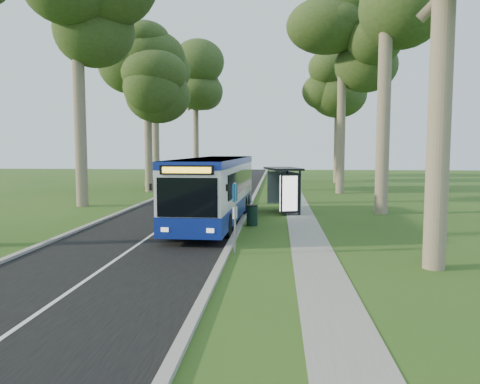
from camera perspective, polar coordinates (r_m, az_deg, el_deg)
The scene contains 17 objects.
ground at distance 20.76m, azimuth -0.29°, elevation -4.75°, with size 120.00×120.00×0.00m, color #2C4C17.
road at distance 31.02m, azimuth -5.16°, elevation -1.39°, with size 7.00×100.00×0.02m, color black.
kerb_east at distance 30.62m, azimuth 1.31°, elevation -1.36°, with size 0.25×100.00×0.12m, color #9E9B93.
kerb_west at distance 31.80m, azimuth -11.39°, elevation -1.22°, with size 0.25×100.00×0.12m, color #9E9B93.
centre_line at distance 31.02m, azimuth -5.16°, elevation -1.37°, with size 0.12×100.00×0.01m, color white.
footpath at distance 30.60m, azimuth 6.92°, elevation -1.50°, with size 1.50×100.00×0.02m, color gray.
bus at distance 22.69m, azimuth -3.07°, elevation 0.28°, with size 2.92×12.01×3.16m.
bus_stop_sign at distance 15.99m, azimuth -0.62°, elevation -2.16°, with size 0.14×0.34×2.48m.
bus_shelter at distance 26.20m, azimuth 5.58°, elevation 1.29°, with size 2.30×3.27×2.55m.
litter_bin at distance 22.08m, azimuth 1.48°, elevation -2.84°, with size 0.56×0.56×0.98m.
car_white at distance 45.26m, azimuth -9.57°, elevation 1.75°, with size 2.02×5.01×1.71m, color silver.
car_silver at distance 52.78m, azimuth -6.70°, elevation 2.10°, with size 1.44×4.12×1.36m, color #989B9F.
tree_west_c at distance 40.31m, azimuth -11.25°, elevation 14.00°, with size 5.20×5.20×13.17m.
tree_west_d at distance 50.80m, azimuth -10.38°, elevation 15.35°, with size 5.20×5.20×16.95m.
tree_west_e at distance 59.81m, azimuth -5.45°, elevation 13.12°, with size 5.20×5.20×15.87m.
tree_east_c at distance 39.50m, azimuth 12.40°, elevation 16.83°, with size 5.20×5.20×15.65m.
tree_east_d at distance 51.22m, azimuth 11.88°, elevation 13.01°, with size 5.20×5.20×14.26m.
Camera 1 is at (1.74, -20.36, 3.64)m, focal length 35.00 mm.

